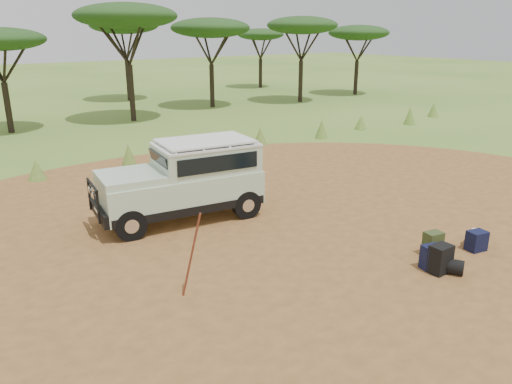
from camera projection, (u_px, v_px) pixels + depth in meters
ground at (289, 254)px, 10.93m from camera, size 140.00×140.00×0.00m
dirt_clearing at (289, 254)px, 10.93m from camera, size 23.00×23.00×0.01m
grass_fringe at (133, 157)px, 17.51m from camera, size 36.60×1.60×0.90m
acacia_treeline at (49, 25)px, 25.01m from camera, size 46.70×13.20×6.26m
safari_vehicle at (186, 182)px, 12.72m from camera, size 4.34×2.21×2.02m
walking_staff at (191, 255)px, 9.00m from camera, size 0.37×0.25×1.63m
backpack_black at (440, 259)px, 10.02m from camera, size 0.44×0.33×0.60m
backpack_navy at (431, 257)px, 10.20m from camera, size 0.45×0.37×0.52m
backpack_olive at (433, 244)px, 10.82m from camera, size 0.43×0.34×0.53m
duffel_navy at (477, 241)px, 11.06m from camera, size 0.46×0.38×0.46m
hard_case at (474, 240)px, 11.28m from camera, size 0.52×0.44×0.31m
stuff_sack at (456, 267)px, 10.01m from camera, size 0.42×0.42×0.31m
safari_hat at (476, 232)px, 11.22m from camera, size 0.36×0.36×0.11m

